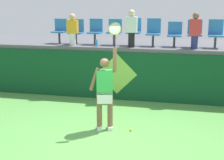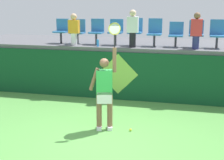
{
  "view_description": "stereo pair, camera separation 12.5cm",
  "coord_description": "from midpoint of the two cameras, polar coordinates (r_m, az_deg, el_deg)",
  "views": [
    {
      "loc": [
        1.7,
        -6.75,
        3.08
      ],
      "look_at": [
        -0.08,
        1.16,
        1.13
      ],
      "focal_mm": 53.79,
      "sensor_mm": 36.0,
      "label": 1
    },
    {
      "loc": [
        1.82,
        -6.72,
        3.08
      ],
      "look_at": [
        -0.08,
        1.16,
        1.13
      ],
      "focal_mm": 53.79,
      "sensor_mm": 36.0,
      "label": 2
    }
  ],
  "objects": [
    {
      "name": "tennis_player",
      "position": [
        7.97,
        -0.82,
        -1.69
      ],
      "size": [
        0.74,
        0.35,
        2.58
      ],
      "color": "white",
      "rests_on": "ground_plane"
    },
    {
      "name": "wall_signage_mount",
      "position": [
        10.62,
        1.34,
        -3.35
      ],
      "size": [
        1.27,
        0.01,
        1.47
      ],
      "color": "#0F4223",
      "rests_on": "ground_plane"
    },
    {
      "name": "spectator_platform",
      "position": [
        11.74,
        4.86,
        6.08
      ],
      "size": [
        12.06,
        3.04,
        0.12
      ],
      "primitive_type": "cube",
      "color": "#56565B",
      "rests_on": "court_back_wall"
    },
    {
      "name": "stadium_chair_0",
      "position": [
        11.62,
        -8.27,
        8.49
      ],
      "size": [
        0.44,
        0.42,
        0.82
      ],
      "color": "#38383D",
      "rests_on": "spectator_platform"
    },
    {
      "name": "ground_plane",
      "position": [
        7.61,
        -1.01,
        -10.37
      ],
      "size": [
        40.0,
        40.0,
        0.0
      ],
      "primitive_type": "plane",
      "color": "#519342"
    },
    {
      "name": "water_bottle",
      "position": [
        10.67,
        -2.09,
        6.3
      ],
      "size": [
        0.07,
        0.07,
        0.22
      ],
      "primitive_type": "cylinder",
      "color": "#338CE5",
      "rests_on": "spectator_platform"
    },
    {
      "name": "stadium_chair_3",
      "position": [
        11.06,
        0.99,
        8.44
      ],
      "size": [
        0.44,
        0.42,
        0.83
      ],
      "color": "#38383D",
      "rests_on": "spectator_platform"
    },
    {
      "name": "stadium_chair_6",
      "position": [
        10.81,
        11.16,
        7.81
      ],
      "size": [
        0.44,
        0.42,
        0.77
      ],
      "color": "#38383D",
      "rests_on": "spectator_platform"
    },
    {
      "name": "spectator_2",
      "position": [
        10.47,
        3.91,
        8.88
      ],
      "size": [
        0.34,
        0.21,
        1.15
      ],
      "color": "black",
      "rests_on": "spectator_platform"
    },
    {
      "name": "stadium_chair_1",
      "position": [
        11.42,
        -5.46,
        8.4
      ],
      "size": [
        0.44,
        0.42,
        0.81
      ],
      "color": "#38383D",
      "rests_on": "spectator_platform"
    },
    {
      "name": "spectator_0",
      "position": [
        10.39,
        14.49,
        8.21
      ],
      "size": [
        0.34,
        0.2,
        1.09
      ],
      "color": "navy",
      "rests_on": "spectator_platform"
    },
    {
      "name": "stadium_chair_4",
      "position": [
        10.94,
        4.32,
        8.46
      ],
      "size": [
        0.44,
        0.42,
        0.87
      ],
      "color": "#38383D",
      "rests_on": "spectator_platform"
    },
    {
      "name": "tennis_ball",
      "position": [
        8.16,
        3.6,
        -8.45
      ],
      "size": [
        0.07,
        0.07,
        0.07
      ],
      "primitive_type": "sphere",
      "color": "#D1E533",
      "rests_on": "ground_plane"
    },
    {
      "name": "stadium_chair_5",
      "position": [
        10.86,
        7.61,
        8.23
      ],
      "size": [
        0.44,
        0.42,
        0.87
      ],
      "color": "#38383D",
      "rests_on": "spectator_platform"
    },
    {
      "name": "spectator_1",
      "position": [
        11.03,
        -6.16,
        8.67
      ],
      "size": [
        0.34,
        0.21,
        1.02
      ],
      "color": "white",
      "rests_on": "spectator_platform"
    },
    {
      "name": "stadium_chair_2",
      "position": [
        11.22,
        -2.28,
        8.46
      ],
      "size": [
        0.44,
        0.42,
        0.83
      ],
      "color": "#38383D",
      "rests_on": "spectator_platform"
    },
    {
      "name": "court_back_wall",
      "position": [
        10.46,
        3.53,
        0.64
      ],
      "size": [
        12.06,
        0.2,
        1.51
      ],
      "primitive_type": "cube",
      "color": "#0F4223",
      "rests_on": "ground_plane"
    },
    {
      "name": "stadium_chair_8",
      "position": [
        10.83,
        17.77,
        7.66
      ],
      "size": [
        0.44,
        0.42,
        0.86
      ],
      "color": "#38383D",
      "rests_on": "spectator_platform"
    },
    {
      "name": "stadium_chair_7",
      "position": [
        10.8,
        14.44,
        7.84
      ],
      "size": [
        0.44,
        0.42,
        0.84
      ],
      "color": "#38383D",
      "rests_on": "spectator_platform"
    }
  ]
}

